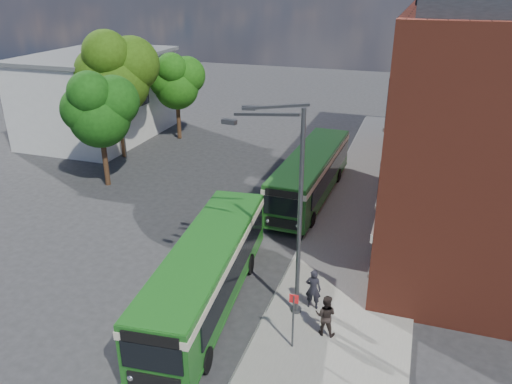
% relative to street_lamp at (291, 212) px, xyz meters
% --- Properties ---
extents(ground, '(120.00, 120.00, 0.00)m').
position_rel_street_lamp_xyz_m(ground, '(-4.84, 2.00, -4.79)').
color(ground, '#29292B').
rests_on(ground, ground).
extents(pavement, '(6.00, 48.00, 0.15)m').
position_rel_street_lamp_xyz_m(pavement, '(2.16, 10.00, -4.72)').
color(pavement, gray).
rests_on(pavement, ground).
extents(kerb_line, '(0.12, 48.00, 0.01)m').
position_rel_street_lamp_xyz_m(kerb_line, '(-0.89, 10.00, -4.79)').
color(kerb_line, beige).
rests_on(kerb_line, ground).
extents(brick_office, '(12.10, 26.00, 14.20)m').
position_rel_street_lamp_xyz_m(brick_office, '(9.16, 14.00, 2.18)').
color(brick_office, maroon).
rests_on(brick_office, ground).
extents(white_building, '(9.40, 13.40, 7.30)m').
position_rel_street_lamp_xyz_m(white_building, '(-22.84, 20.00, -1.13)').
color(white_building, beige).
rests_on(white_building, ground).
extents(flagpole, '(0.95, 0.10, 9.00)m').
position_rel_street_lamp_xyz_m(flagpole, '(-17.29, 15.00, 0.15)').
color(flagpole, '#3D3F42').
rests_on(flagpole, ground).
extents(street_lamp, '(2.96, 2.38, 9.00)m').
position_rel_street_lamp_xyz_m(street_lamp, '(0.00, 0.00, 0.00)').
color(street_lamp, '#3D3F42').
rests_on(street_lamp, ground).
extents(bus_stop_sign, '(0.35, 0.08, 2.52)m').
position_rel_street_lamp_xyz_m(bus_stop_sign, '(0.76, -2.20, -3.28)').
color(bus_stop_sign, '#3D3F42').
rests_on(bus_stop_sign, ground).
extents(bus_front, '(3.67, 11.71, 3.02)m').
position_rel_street_lamp_xyz_m(bus_front, '(-3.49, -0.59, -2.96)').
color(bus_front, '#1D5D1A').
rests_on(bus_front, ground).
extents(bus_rear, '(2.97, 12.24, 3.02)m').
position_rel_street_lamp_xyz_m(bus_rear, '(-1.84, 12.27, -2.96)').
color(bus_rear, '#20591D').
rests_on(bus_rear, ground).
extents(pedestrian_a, '(0.69, 0.46, 1.86)m').
position_rel_street_lamp_xyz_m(pedestrian_a, '(0.95, 0.50, -3.71)').
color(pedestrian_a, black).
rests_on(pedestrian_a, pavement).
extents(pedestrian_b, '(0.87, 0.69, 1.77)m').
position_rel_street_lamp_xyz_m(pedestrian_b, '(1.80, -1.05, -3.76)').
color(pedestrian_b, black).
rests_on(pedestrian_b, pavement).
extents(tree_left, '(4.72, 4.49, 7.97)m').
position_rel_street_lamp_xyz_m(tree_left, '(-15.61, 9.91, 0.62)').
color(tree_left, '#331E12').
rests_on(tree_left, ground).
extents(tree_mid, '(5.88, 5.59, 9.92)m').
position_rel_street_lamp_xyz_m(tree_mid, '(-17.76, 15.45, 1.94)').
color(tree_mid, '#331E12').
rests_on(tree_mid, ground).
extents(tree_right, '(4.49, 4.27, 7.58)m').
position_rel_street_lamp_xyz_m(tree_right, '(-15.82, 21.40, 0.35)').
color(tree_right, '#331E12').
rests_on(tree_right, ground).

